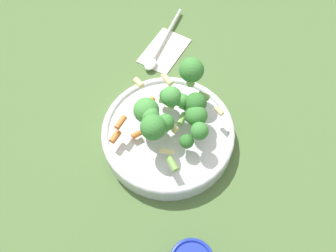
% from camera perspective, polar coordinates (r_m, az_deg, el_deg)
% --- Properties ---
extents(ground_plane, '(3.00, 3.00, 0.00)m').
position_cam_1_polar(ground_plane, '(0.79, 0.00, -1.97)').
color(ground_plane, '#4C6B38').
extents(bowl, '(0.26, 0.26, 0.04)m').
position_cam_1_polar(bowl, '(0.77, 0.00, -1.20)').
color(bowl, silver).
rests_on(bowl, ground_plane).
extents(pasta_salad, '(0.20, 0.22, 0.10)m').
position_cam_1_polar(pasta_salad, '(0.72, 0.79, 2.68)').
color(pasta_salad, '#8CB766').
rests_on(pasta_salad, bowl).
extents(napkin, '(0.11, 0.14, 0.01)m').
position_cam_1_polar(napkin, '(0.92, -0.53, 10.93)').
color(napkin, white).
rests_on(napkin, ground_plane).
extents(spoon, '(0.11, 0.19, 0.01)m').
position_cam_1_polar(spoon, '(0.91, -1.37, 11.07)').
color(spoon, silver).
rests_on(spoon, napkin).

